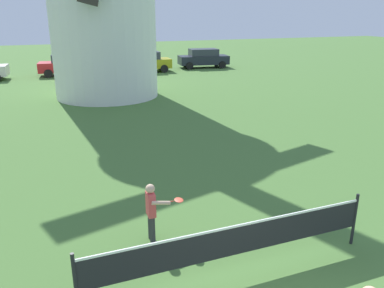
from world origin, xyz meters
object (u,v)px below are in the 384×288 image
at_px(player_far, 152,209).
at_px(parked_car_red, 70,64).
at_px(parked_car_mustard, 145,61).
at_px(tennis_net, 234,241).
at_px(parked_car_black, 203,58).

xyz_separation_m(player_far, parked_car_red, (0.52, 23.75, 0.10)).
height_order(player_far, parked_car_mustard, parked_car_mustard).
xyz_separation_m(tennis_net, parked_car_black, (10.36, 25.66, 0.12)).
relative_size(tennis_net, parked_car_mustard, 1.31).
bearing_deg(tennis_net, player_far, 122.17).
bearing_deg(tennis_net, parked_car_red, 91.13).
xyz_separation_m(parked_car_mustard, parked_car_black, (5.26, 0.59, 0.00)).
bearing_deg(player_far, tennis_net, -57.83).
xyz_separation_m(parked_car_red, parked_car_mustard, (5.60, -0.29, -0.00)).
relative_size(parked_car_mustard, parked_car_black, 0.95).
relative_size(tennis_net, parked_car_black, 1.25).
relative_size(parked_car_red, parked_car_mustard, 1.12).
height_order(tennis_net, parked_car_red, parked_car_red).
xyz_separation_m(tennis_net, parked_car_red, (-0.50, 25.36, 0.12)).
distance_m(player_far, parked_car_red, 23.75).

